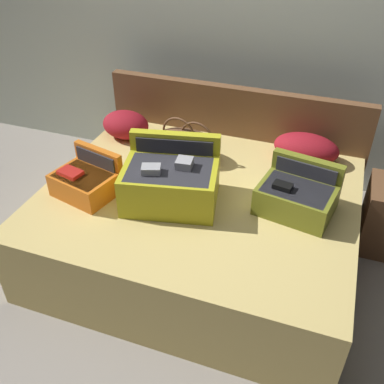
{
  "coord_description": "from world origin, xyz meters",
  "views": [
    {
      "loc": [
        0.71,
        -1.72,
        2.16
      ],
      "look_at": [
        0.0,
        0.28,
        0.63
      ],
      "focal_mm": 40.96,
      "sensor_mm": 36.0,
      "label": 1
    }
  ],
  "objects": [
    {
      "name": "pillow_center_head",
      "position": [
        -0.77,
        0.93,
        0.63
      ],
      "size": [
        0.4,
        0.33,
        0.2
      ],
      "primitive_type": "ellipsoid",
      "rotation": [
        0.0,
        0.0,
        -0.12
      ],
      "color": "maroon",
      "rests_on": "bed"
    },
    {
      "name": "hard_case_medium",
      "position": [
        0.6,
        0.45,
        0.63
      ],
      "size": [
        0.48,
        0.41,
        0.29
      ],
      "rotation": [
        0.0,
        0.0,
        -0.18
      ],
      "color": "olive",
      "rests_on": "bed"
    },
    {
      "name": "back_wall",
      "position": [
        0.0,
        1.65,
        1.3
      ],
      "size": [
        8.0,
        0.1,
        2.6
      ],
      "primitive_type": "cube",
      "color": "#B7C1B2",
      "rests_on": "ground"
    },
    {
      "name": "duffel_bag",
      "position": [
        -0.22,
        0.8,
        0.64
      ],
      "size": [
        0.51,
        0.33,
        0.29
      ],
      "rotation": [
        0.0,
        0.0,
        -0.14
      ],
      "color": "brown",
      "rests_on": "bed"
    },
    {
      "name": "pillow_near_headboard",
      "position": [
        0.57,
        1.05,
        0.62
      ],
      "size": [
        0.47,
        0.3,
        0.19
      ],
      "primitive_type": "ellipsoid",
      "rotation": [
        0.0,
        0.0,
        -0.05
      ],
      "color": "maroon",
      "rests_on": "bed"
    },
    {
      "name": "ground_plane",
      "position": [
        0.0,
        0.0,
        0.0
      ],
      "size": [
        12.0,
        12.0,
        0.0
      ],
      "primitive_type": "plane",
      "color": "gray"
    },
    {
      "name": "headboard",
      "position": [
        0.0,
        1.24,
        0.46
      ],
      "size": [
        2.0,
        0.08,
        0.91
      ],
      "primitive_type": "cube",
      "color": "brown",
      "rests_on": "ground"
    },
    {
      "name": "hard_case_small",
      "position": [
        -0.67,
        0.18,
        0.62
      ],
      "size": [
        0.43,
        0.38,
        0.26
      ],
      "rotation": [
        0.0,
        0.0,
        -0.24
      ],
      "color": "#D16619",
      "rests_on": "bed"
    },
    {
      "name": "hard_case_large",
      "position": [
        -0.14,
        0.28,
        0.67
      ],
      "size": [
        0.64,
        0.54,
        0.37
      ],
      "rotation": [
        0.0,
        0.0,
        0.21
      ],
      "color": "gold",
      "rests_on": "bed"
    },
    {
      "name": "bed",
      "position": [
        0.0,
        0.4,
        0.26
      ],
      "size": [
        1.96,
        1.61,
        0.53
      ],
      "primitive_type": "cube",
      "color": "tan",
      "rests_on": "ground"
    }
  ]
}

